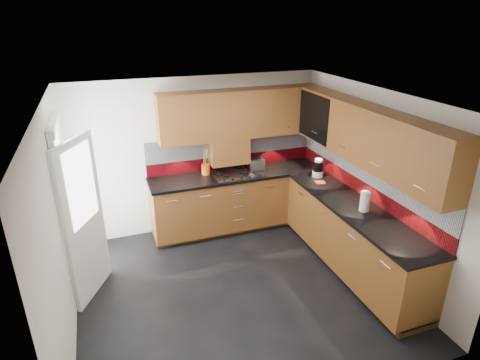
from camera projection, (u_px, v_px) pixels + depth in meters
name	position (u px, v px, depth m)	size (l,w,h in m)	color
room	(236.00, 180.00, 4.51)	(4.00, 3.80, 2.64)	black
base_cabinets	(289.00, 219.00, 5.87)	(2.70, 3.20, 0.95)	brown
countertop	(290.00, 190.00, 5.67)	(2.72, 3.22, 0.04)	black
backsplash	(298.00, 163.00, 5.82)	(2.70, 3.20, 0.54)	maroon
upper_cabinets	(302.00, 124.00, 5.43)	(2.50, 3.20, 0.72)	brown
extractor_hood	(229.00, 150.00, 6.15)	(0.60, 0.33, 0.40)	brown
glass_cabinet	(323.00, 115.00, 5.82)	(0.32, 0.80, 0.66)	black
back_door	(75.00, 212.00, 4.79)	(0.42, 1.19, 2.04)	white
gas_hob	(232.00, 174.00, 6.13)	(0.58, 0.51, 0.04)	silver
utensil_pot	(206.00, 168.00, 6.13)	(0.13, 0.13, 0.46)	#D85614
toaster	(256.00, 164.00, 6.32)	(0.25, 0.17, 0.18)	silver
food_processor	(318.00, 169.00, 6.03)	(0.17, 0.17, 0.28)	white
paper_towel	(365.00, 201.00, 4.98)	(0.12, 0.12, 0.26)	white
orange_cloth	(320.00, 183.00, 5.84)	(0.14, 0.12, 0.01)	red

